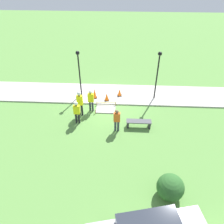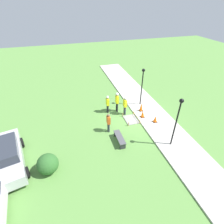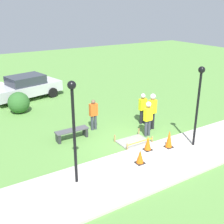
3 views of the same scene
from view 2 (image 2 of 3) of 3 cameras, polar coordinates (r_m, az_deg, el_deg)
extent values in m
plane|color=#5B8E42|center=(15.10, 8.37, -2.35)|extent=(60.00, 60.00, 0.00)
cube|color=#BCB7AD|center=(15.66, 13.17, -1.28)|extent=(28.00, 2.86, 0.10)
cube|color=gray|center=(14.94, 6.22, -2.49)|extent=(1.38, 1.01, 0.06)
cube|color=tan|center=(14.54, 9.11, -3.23)|extent=(0.05, 0.05, 0.34)
cube|color=tan|center=(15.54, 7.03, -0.31)|extent=(0.05, 0.05, 0.34)
cube|color=tan|center=(14.19, 5.39, -3.97)|extent=(0.05, 0.05, 0.34)
cube|color=tan|center=(15.22, 3.52, -0.92)|extent=(0.05, 0.05, 0.34)
cube|color=yellow|center=(14.98, 8.06, -1.46)|extent=(1.38, 0.00, 0.04)
cube|color=black|center=(14.91, 13.81, -3.09)|extent=(0.34, 0.34, 0.02)
cone|color=orange|center=(14.74, 13.96, -2.19)|extent=(0.29, 0.29, 0.56)
cube|color=black|center=(15.27, 9.88, -1.55)|extent=(0.34, 0.34, 0.02)
cone|color=orange|center=(15.09, 9.99, -0.58)|extent=(0.29, 0.29, 0.60)
cube|color=black|center=(16.07, 9.40, 0.48)|extent=(0.34, 0.34, 0.02)
cone|color=orange|center=(15.86, 9.53, 1.67)|extent=(0.29, 0.29, 0.76)
cube|color=#2D2D33|center=(12.22, 3.54, -11.10)|extent=(0.12, 0.40, 0.43)
cube|color=#2D2D33|center=(13.16, 1.51, -7.05)|extent=(0.12, 0.40, 0.43)
cube|color=#4C4C51|center=(12.52, 2.51, -8.18)|extent=(1.58, 0.44, 0.06)
cylinder|color=black|center=(15.69, 1.72, 1.50)|extent=(0.14, 0.14, 0.87)
cylinder|color=black|center=(15.84, 1.52, 1.83)|extent=(0.14, 0.14, 0.87)
cube|color=yellow|center=(15.36, 1.67, 4.14)|extent=(0.40, 0.22, 0.69)
sphere|color=#A37A5B|center=(15.14, 1.69, 5.66)|extent=(0.24, 0.24, 0.24)
sphere|color=white|center=(15.11, 1.70, 5.88)|extent=(0.27, 0.27, 0.27)
cylinder|color=black|center=(15.56, -1.34, 0.97)|extent=(0.14, 0.14, 0.77)
cylinder|color=black|center=(15.71, -1.52, 1.32)|extent=(0.14, 0.14, 0.77)
cube|color=yellow|center=(15.28, -1.47, 3.32)|extent=(0.40, 0.22, 0.61)
sphere|color=brown|center=(15.07, -1.49, 4.66)|extent=(0.21, 0.21, 0.21)
sphere|color=white|center=(15.05, -1.49, 4.85)|extent=(0.24, 0.24, 0.24)
cylinder|color=#383D47|center=(15.33, 4.28, 0.39)|extent=(0.14, 0.14, 0.81)
cylinder|color=#383D47|center=(15.47, 4.05, 0.75)|extent=(0.14, 0.14, 0.81)
cube|color=yellow|center=(15.02, 4.28, 2.87)|extent=(0.40, 0.22, 0.64)
sphere|color=brown|center=(14.80, 4.34, 4.29)|extent=(0.22, 0.22, 0.22)
sphere|color=white|center=(14.77, 4.35, 4.49)|extent=(0.25, 0.25, 0.25)
cylinder|color=#383D47|center=(13.41, -1.03, -5.19)|extent=(0.14, 0.14, 0.77)
cylinder|color=#383D47|center=(13.54, -1.24, -4.73)|extent=(0.14, 0.14, 0.77)
cube|color=#E55B1E|center=(13.05, -1.17, -2.60)|extent=(0.40, 0.22, 0.61)
sphere|color=brown|center=(12.81, -1.19, -1.12)|extent=(0.21, 0.21, 0.21)
cylinder|color=black|center=(16.28, 9.64, 7.53)|extent=(0.10, 0.10, 3.28)
sphere|color=black|center=(15.60, 10.26, 13.26)|extent=(0.28, 0.28, 0.28)
cylinder|color=black|center=(12.13, 20.01, -3.95)|extent=(0.10, 0.10, 3.41)
sphere|color=black|center=(11.18, 21.77, 3.40)|extent=(0.28, 0.28, 0.28)
cylinder|color=black|center=(11.59, -30.69, -19.92)|extent=(0.70, 0.32, 0.67)
cube|color=#BCBCC1|center=(12.62, -31.37, -12.70)|extent=(4.82, 2.77, 0.68)
cube|color=#2D333D|center=(12.22, -32.24, -10.62)|extent=(2.56, 2.07, 0.58)
cylinder|color=black|center=(13.79, -27.47, -8.86)|extent=(0.70, 0.38, 0.67)
cylinder|color=black|center=(11.72, -26.08, -17.32)|extent=(0.70, 0.38, 0.67)
sphere|color=#2D6028|center=(11.29, -20.24, -15.65)|extent=(1.25, 1.25, 1.25)
camera|label=1|loc=(12.49, -60.08, 20.63)|focal=35.00mm
camera|label=3|loc=(15.17, 56.61, 7.67)|focal=45.00mm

